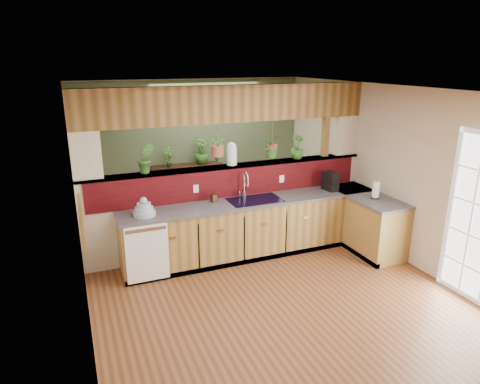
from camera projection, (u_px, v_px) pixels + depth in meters
name	position (u px, v px, depth m)	size (l,w,h in m)	color
ground	(267.00, 285.00, 5.87)	(4.60, 7.00, 0.01)	brown
ceiling	(271.00, 91.00, 5.09)	(4.60, 7.00, 0.01)	brown
wall_back	(192.00, 146.00, 8.57)	(4.60, 0.02, 2.60)	beige
wall_left	(78.00, 219.00, 4.65)	(0.02, 7.00, 2.60)	beige
wall_right	(409.00, 177.00, 6.31)	(0.02, 7.00, 2.60)	beige
pass_through_partition	(233.00, 177.00, 6.71)	(4.60, 0.21, 2.60)	beige
pass_through_ledge	(231.00, 166.00, 6.65)	(4.60, 0.21, 0.04)	brown
header_beam	(230.00, 104.00, 6.36)	(4.60, 0.15, 0.55)	brown
sage_backwall	(193.00, 146.00, 8.55)	(4.55, 0.02, 2.55)	#4F6142
countertop	(291.00, 224.00, 6.80)	(4.14, 1.52, 0.90)	brown
dishwasher	(147.00, 253.00, 5.78)	(0.58, 0.03, 0.82)	white
navy_sink	(255.00, 205.00, 6.57)	(0.82, 0.50, 0.18)	black
framed_print	(82.00, 223.00, 3.88)	(0.04, 0.35, 0.45)	brown
faucet	(245.00, 184.00, 6.59)	(0.18, 0.18, 0.42)	#B7B7B2
dish_stack	(144.00, 210.00, 5.87)	(0.31, 0.31, 0.27)	#98ACC4
soap_dispenser	(214.00, 197.00, 6.43)	(0.08, 0.08, 0.17)	#3C2716
coffee_maker	(331.00, 182.00, 6.99)	(0.16, 0.27, 0.30)	black
paper_towel	(376.00, 190.00, 6.59)	(0.13, 0.13, 0.28)	black
glass_jar	(232.00, 154.00, 6.59)	(0.16, 0.16, 0.36)	silver
ledge_plant_left	(146.00, 158.00, 6.11)	(0.24, 0.20, 0.44)	#2B5A1F
ledge_plant_right	(297.00, 147.00, 7.01)	(0.22, 0.22, 0.39)	#2B5A1F
hanging_plant_a	(217.00, 141.00, 6.45)	(0.24, 0.19, 0.52)	brown
hanging_plant_b	(272.00, 137.00, 6.78)	(0.36, 0.32, 0.54)	brown
shelving_console	(188.00, 188.00, 8.52)	(1.42, 0.38, 0.95)	black
shelf_plant_a	(168.00, 157.00, 8.19)	(0.20, 0.14, 0.39)	#2B5A1F
shelf_plant_b	(202.00, 151.00, 8.41)	(0.29, 0.29, 0.51)	#2B5A1F
floor_plant	(266.00, 194.00, 8.44)	(0.75, 0.65, 0.83)	#2B5A1F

